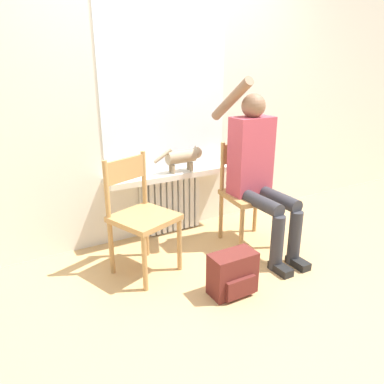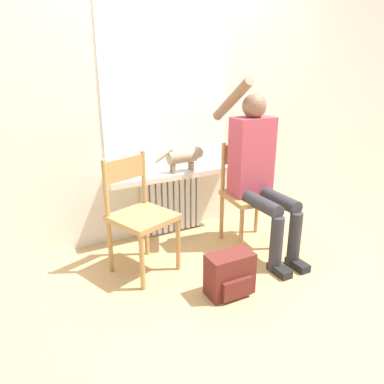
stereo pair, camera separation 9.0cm
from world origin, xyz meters
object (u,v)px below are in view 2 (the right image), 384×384
person (258,168)px  chair_right (249,192)px  cat (185,156)px  chair_left (139,213)px  backpack (230,275)px

person → chair_right: bearing=88.4°
person → cat: 0.66m
chair_left → person: size_ratio=0.62×
chair_left → chair_right: 0.99m
person → cat: (-0.40, 0.52, 0.03)m
chair_left → chair_right: (0.99, 0.00, 0.00)m
chair_left → cat: 0.77m
chair_left → cat: bearing=13.9°
chair_left → cat: (0.59, 0.41, 0.28)m
person → chair_left: bearing=173.4°
person → cat: bearing=127.7°
chair_right → cat: 0.64m
person → backpack: 0.93m
person → backpack: (-0.56, -0.48, -0.57)m
backpack → cat: bearing=80.8°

